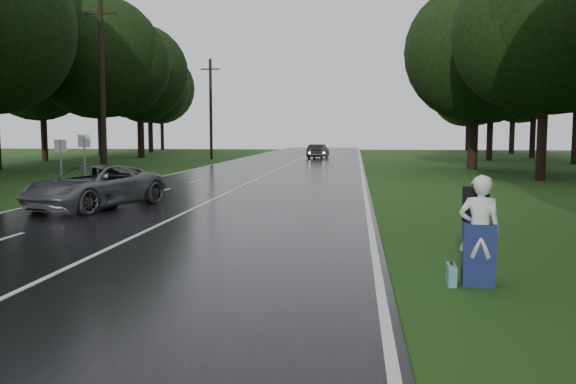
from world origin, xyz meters
The scene contains 16 objects.
ground centered at (0.00, 0.00, 0.00)m, with size 160.00×160.00×0.00m, color #1E4113.
road centered at (0.00, 20.00, 0.02)m, with size 12.00×140.00×0.04m, color black.
lane_center centered at (0.00, 20.00, 0.04)m, with size 0.12×140.00×0.01m, color silver.
grey_car centered at (-3.39, 8.26, 0.77)m, with size 2.42×5.24×1.46m, color #505255.
far_car centered at (1.68, 47.78, 0.73)m, with size 1.46×4.19×1.38m, color black.
hitchhiker centered at (7.46, -0.56, 0.87)m, with size 0.72×0.66×1.88m.
suitcase centered at (7.02, -0.57, 0.17)m, with size 0.14×0.48×0.34m, color teal.
utility_pole_mid centered at (-8.50, 20.77, 0.00)m, with size 1.80×0.28×10.04m, color black, non-canonical shape.
utility_pole_far centered at (-8.50, 45.23, 0.00)m, with size 1.80×0.28×9.56m, color black, non-canonical shape.
road_sign_a centered at (-7.20, 13.36, 0.00)m, with size 0.55×0.10×2.28m, color white, non-canonical shape.
road_sign_b centered at (-7.20, 15.60, 0.00)m, with size 0.60×0.10×2.49m, color white, non-canonical shape.
tree_left_e centered at (-14.06, 33.14, 0.00)m, with size 9.26×9.26×14.47m, color black, non-canonical shape.
tree_left_f centered at (-16.55, 47.95, 0.00)m, with size 9.64×9.64×15.06m, color black, non-canonical shape.
tree_right_d centered at (15.30, 22.43, 0.00)m, with size 9.15×9.15×14.30m, color black, non-canonical shape.
tree_right_e centered at (13.55, 32.06, 0.00)m, with size 8.72×8.72×13.63m, color black, non-canonical shape.
tree_right_f centered at (17.66, 45.69, 0.00)m, with size 8.90×8.90×13.90m, color black, non-canonical shape.
Camera 1 is at (5.38, -10.68, 2.58)m, focal length 36.81 mm.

